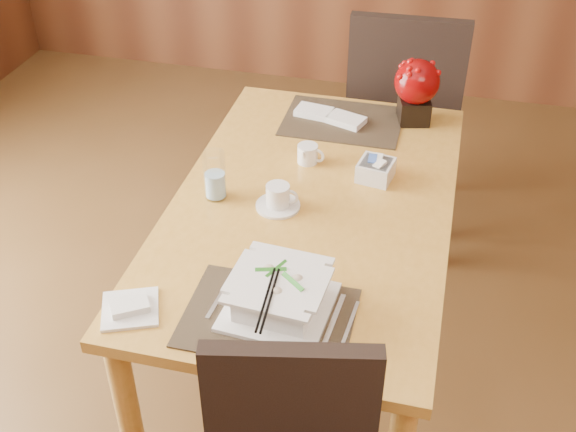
% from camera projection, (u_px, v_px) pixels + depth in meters
% --- Properties ---
extents(dining_table, '(0.90, 1.50, 0.75)m').
position_uv_depth(dining_table, '(312.00, 226.00, 2.41)').
color(dining_table, gold).
rests_on(dining_table, ground).
extents(placemat_near, '(0.45, 0.33, 0.01)m').
position_uv_depth(placemat_near, '(268.00, 317.00, 1.92)').
color(placemat_near, black).
rests_on(placemat_near, dining_table).
extents(placemat_far, '(0.45, 0.33, 0.01)m').
position_uv_depth(placemat_far, '(342.00, 121.00, 2.78)').
color(placemat_far, black).
rests_on(placemat_far, dining_table).
extents(soup_setting, '(0.30, 0.30, 0.11)m').
position_uv_depth(soup_setting, '(279.00, 295.00, 1.92)').
color(soup_setting, silver).
rests_on(soup_setting, dining_table).
extents(coffee_cup, '(0.14, 0.14, 0.08)m').
position_uv_depth(coffee_cup, '(278.00, 198.00, 2.31)').
color(coffee_cup, silver).
rests_on(coffee_cup, dining_table).
extents(water_glass, '(0.09, 0.09, 0.17)m').
position_uv_depth(water_glass, '(215.00, 175.00, 2.33)').
color(water_glass, silver).
rests_on(water_glass, dining_table).
extents(creamer_jug, '(0.11, 0.11, 0.07)m').
position_uv_depth(creamer_jug, '(308.00, 154.00, 2.53)').
color(creamer_jug, silver).
rests_on(creamer_jug, dining_table).
extents(sugar_caddy, '(0.13, 0.13, 0.07)m').
position_uv_depth(sugar_caddy, '(376.00, 170.00, 2.44)').
color(sugar_caddy, silver).
rests_on(sugar_caddy, dining_table).
extents(berry_decor, '(0.17, 0.17, 0.25)m').
position_uv_depth(berry_decor, '(416.00, 87.00, 2.70)').
color(berry_decor, black).
rests_on(berry_decor, dining_table).
extents(napkins_far, '(0.29, 0.17, 0.02)m').
position_uv_depth(napkins_far, '(332.00, 116.00, 2.78)').
color(napkins_far, white).
rests_on(napkins_far, dining_table).
extents(bread_plate, '(0.20, 0.20, 0.01)m').
position_uv_depth(bread_plate, '(130.00, 309.00, 1.95)').
color(bread_plate, silver).
rests_on(bread_plate, dining_table).
extents(far_chair, '(0.51, 0.52, 1.07)m').
position_uv_depth(far_chair, '(403.00, 109.00, 3.17)').
color(far_chair, black).
rests_on(far_chair, ground).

